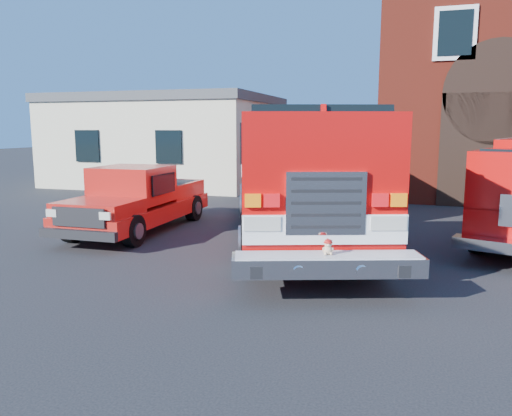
% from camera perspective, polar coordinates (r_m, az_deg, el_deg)
% --- Properties ---
extents(ground, '(100.00, 100.00, 0.00)m').
position_cam_1_polar(ground, '(10.82, 1.89, -5.84)').
color(ground, black).
rests_on(ground, ground).
extents(side_building, '(10.20, 8.20, 4.35)m').
position_cam_1_polar(side_building, '(25.91, -9.84, 7.72)').
color(side_building, beige).
rests_on(side_building, ground).
extents(fire_engine, '(6.09, 10.83, 3.22)m').
position_cam_1_polar(fire_engine, '(13.05, 4.45, 4.16)').
color(fire_engine, black).
rests_on(fire_engine, ground).
extents(pickup_truck, '(2.02, 5.47, 1.78)m').
position_cam_1_polar(pickup_truck, '(14.02, -13.32, 0.89)').
color(pickup_truck, black).
rests_on(pickup_truck, ground).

